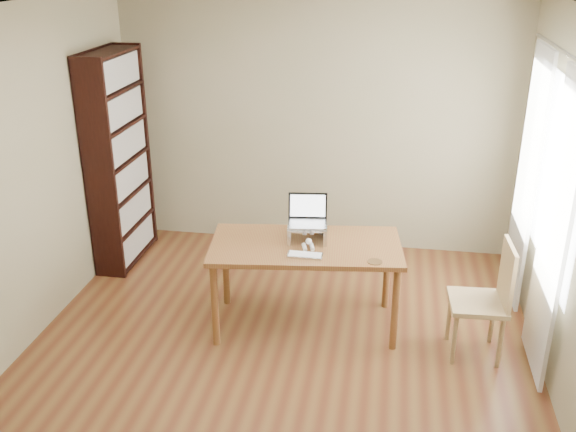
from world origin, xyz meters
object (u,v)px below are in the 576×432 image
Objects in this scene: cat at (307,230)px; keyboard at (305,255)px; bookshelf at (119,160)px; laptop at (308,216)px; chair at (488,297)px; desk at (306,254)px.

keyboard is at bearing -99.28° from cat.
keyboard is (2.00, -1.18, -0.29)m from bookshelf.
laptop reaches higher than chair.
desk is at bearing -26.01° from bookshelf.
desk is 0.31m from laptop.
desk is 5.91× the size of keyboard.
desk is 1.71× the size of chair.
laptop is 0.69× the size of cat.
laptop is at bearing 82.93° from desk.
cat is at bearing 165.29° from chair.
cat reaches higher than desk.
keyboard is at bearing 178.36° from chair.
chair is at bearing -14.61° from desk.
chair reaches higher than keyboard.
laptop is 0.40m from keyboard.
bookshelf reaches higher than keyboard.
cat is at bearing 96.19° from keyboard.
laptop is 1.53m from chair.
bookshelf is at bearing 150.18° from laptop.
chair is (1.40, 0.03, -0.25)m from keyboard.
cat is 0.52× the size of chair.
chair is at bearing 1.90° from keyboard.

